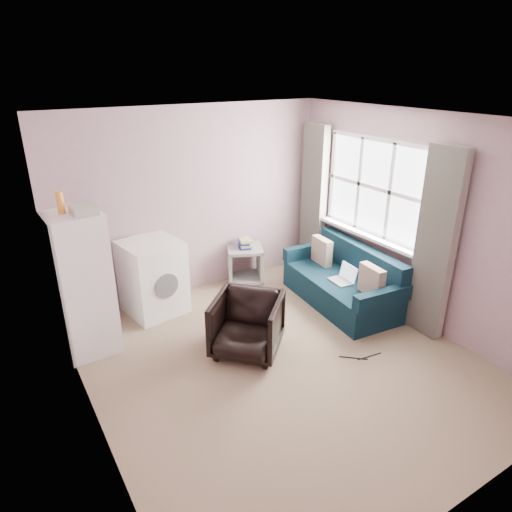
{
  "coord_description": "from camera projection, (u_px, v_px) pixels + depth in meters",
  "views": [
    {
      "loc": [
        -2.38,
        -3.33,
        2.94
      ],
      "look_at": [
        0.05,
        0.6,
        1.0
      ],
      "focal_mm": 32.0,
      "sensor_mm": 36.0,
      "label": 1
    }
  ],
  "objects": [
    {
      "name": "window_dressing",
      "position": [
        366.0,
        219.0,
        5.89
      ],
      "size": [
        0.17,
        2.62,
        2.18
      ],
      "color": "white",
      "rests_on": "ground"
    },
    {
      "name": "armchair",
      "position": [
        247.0,
        322.0,
        4.94
      ],
      "size": [
        0.97,
        0.97,
        0.73
      ],
      "primitive_type": "imported",
      "rotation": [
        0.0,
        0.0,
        -0.8
      ],
      "color": "black",
      "rests_on": "ground"
    },
    {
      "name": "sofa",
      "position": [
        344.0,
        283.0,
        6.01
      ],
      "size": [
        0.94,
        1.79,
        0.77
      ],
      "rotation": [
        0.0,
        0.0,
        -0.09
      ],
      "color": "#0A2431",
      "rests_on": "ground"
    },
    {
      "name": "room",
      "position": [
        285.0,
        253.0,
        4.43
      ],
      "size": [
        3.84,
        4.24,
        2.54
      ],
      "color": "#8F785E",
      "rests_on": "ground"
    },
    {
      "name": "side_table",
      "position": [
        245.0,
        262.0,
        6.59
      ],
      "size": [
        0.64,
        0.64,
        0.66
      ],
      "rotation": [
        0.0,
        0.0,
        -0.43
      ],
      "color": "gray",
      "rests_on": "ground"
    },
    {
      "name": "floor_cables",
      "position": [
        361.0,
        357.0,
        4.96
      ],
      "size": [
        0.44,
        0.22,
        0.01
      ],
      "rotation": [
        0.0,
        0.0,
        -0.39
      ],
      "color": "black",
      "rests_on": "ground"
    },
    {
      "name": "washing_machine",
      "position": [
        153.0,
        276.0,
        5.72
      ],
      "size": [
        0.77,
        0.77,
        0.95
      ],
      "rotation": [
        0.0,
        0.0,
        0.16
      ],
      "color": "white",
      "rests_on": "ground"
    },
    {
      "name": "fridge",
      "position": [
        83.0,
        284.0,
        4.81
      ],
      "size": [
        0.57,
        0.56,
        1.8
      ],
      "rotation": [
        0.0,
        0.0,
        0.04
      ],
      "color": "white",
      "rests_on": "ground"
    }
  ]
}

